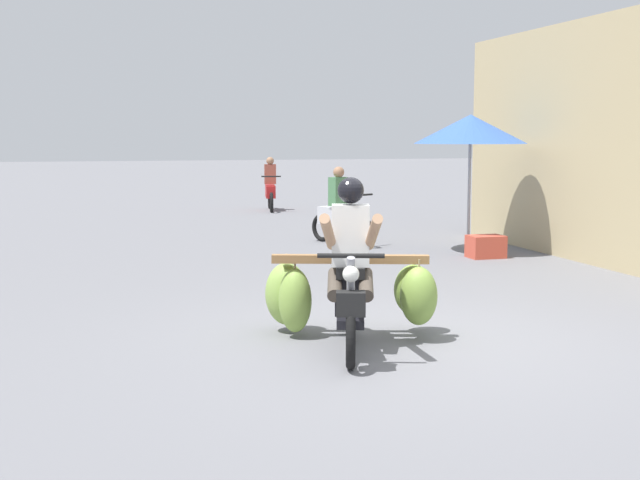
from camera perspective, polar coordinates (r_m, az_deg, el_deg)
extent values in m
plane|color=slate|center=(8.01, 5.86, -7.02)|extent=(120.00, 120.00, 0.00)
torus|color=black|center=(7.07, 2.09, -6.56)|extent=(0.25, 0.56, 0.56)
torus|color=black|center=(8.24, 2.04, -4.59)|extent=(0.25, 0.56, 0.56)
cube|color=black|center=(7.55, 2.07, -5.37)|extent=(0.40, 0.61, 0.08)
cube|color=black|center=(7.90, 2.06, -3.47)|extent=(0.46, 0.69, 0.36)
cube|color=black|center=(7.79, 2.07, -1.99)|extent=(0.43, 0.65, 0.10)
cylinder|color=gray|center=(7.06, 2.10, -3.76)|extent=(0.15, 0.29, 0.69)
cylinder|color=black|center=(6.96, 2.11, -1.08)|extent=(0.55, 0.21, 0.04)
sphere|color=silver|center=(6.90, 2.11, -2.32)|extent=(0.14, 0.14, 0.14)
cube|color=black|center=(6.91, 2.11, -4.34)|extent=(0.28, 0.23, 0.20)
cube|color=black|center=(7.00, 2.10, -4.18)|extent=(0.18, 0.30, 0.04)
cube|color=olive|center=(8.01, 2.07, -1.30)|extent=(1.46, 0.55, 0.08)
cube|color=olive|center=(8.19, 2.06, -1.33)|extent=(1.31, 0.49, 0.06)
ellipsoid|color=#81A544|center=(8.01, 6.72, -3.80)|extent=(0.47, 0.46, 0.56)
cylinder|color=#998459|center=(7.96, 6.75, -1.68)|extent=(0.02, 0.02, 0.10)
ellipsoid|color=#85A948|center=(8.11, -1.71, -4.13)|extent=(0.43, 0.43, 0.62)
cylinder|color=#998459|center=(8.05, -1.71, -1.68)|extent=(0.02, 0.02, 0.14)
ellipsoid|color=#89AD4C|center=(8.37, -2.28, -3.67)|extent=(0.56, 0.55, 0.63)
cylinder|color=#998459|center=(8.31, -2.29, -1.35)|extent=(0.02, 0.02, 0.12)
ellipsoid|color=#7DA140|center=(8.37, 6.37, -3.38)|extent=(0.45, 0.42, 0.51)
cylinder|color=#998459|center=(8.32, 6.40, -1.42)|extent=(0.02, 0.02, 0.13)
cube|color=silver|center=(7.62, 2.09, 0.32)|extent=(0.39, 0.31, 0.56)
sphere|color=black|center=(7.57, 2.10, 3.39)|extent=(0.24, 0.24, 0.24)
cylinder|color=tan|center=(7.28, 3.64, 0.51)|extent=(0.26, 0.72, 0.39)
cylinder|color=tan|center=(7.28, 0.57, 0.52)|extent=(0.35, 0.70, 0.39)
cylinder|color=#4C4238|center=(7.57, 3.14, -3.03)|extent=(0.26, 0.46, 0.27)
cylinder|color=#4C4238|center=(7.57, 1.02, -3.02)|extent=(0.26, 0.46, 0.27)
torus|color=black|center=(14.74, 2.99, 0.51)|extent=(0.30, 0.50, 0.52)
torus|color=black|center=(15.54, 0.14, 0.85)|extent=(0.30, 0.50, 0.52)
cube|color=silver|center=(15.18, 1.27, 1.62)|extent=(0.61, 0.91, 0.32)
cylinder|color=black|center=(14.72, 2.87, 3.08)|extent=(0.47, 0.25, 0.04)
cube|color=#4C7F51|center=(15.16, 1.22, 3.32)|extent=(0.36, 0.31, 0.52)
sphere|color=#9E7051|center=(15.13, 1.28, 4.63)|extent=(0.20, 0.20, 0.20)
torus|color=black|center=(21.46, -3.32, 2.57)|extent=(0.17, 0.53, 0.52)
torus|color=black|center=(22.56, -3.44, 2.79)|extent=(0.17, 0.53, 0.52)
cube|color=red|center=(22.09, -3.40, 3.32)|extent=(0.39, 0.93, 0.32)
cylinder|color=black|center=(21.47, -3.34, 4.34)|extent=(0.50, 0.12, 0.04)
cube|color=#994738|center=(22.09, -3.41, 4.49)|extent=(0.33, 0.25, 0.52)
sphere|color=#9E7051|center=(22.06, -3.41, 5.40)|extent=(0.20, 0.20, 0.20)
cylinder|color=#99999E|center=(14.25, 10.09, 3.01)|extent=(0.05, 0.05, 1.92)
cone|color=#3860B2|center=(14.21, 10.19, 7.43)|extent=(1.87, 1.87, 0.48)
cube|color=#CC4C38|center=(13.73, 11.20, -0.44)|extent=(0.56, 0.40, 0.36)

